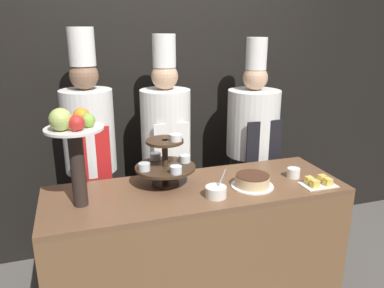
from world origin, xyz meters
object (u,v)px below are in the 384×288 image
Objects in this scene: tiered_stand at (166,162)px; serving_bowl_near at (216,192)px; fruit_pedestal at (73,138)px; chef_left at (90,151)px; cake_round at (252,181)px; cake_square_tray at (318,182)px; cup_white at (293,173)px; chef_center_left at (166,147)px; chef_center_right at (252,143)px.

serving_bowl_near is (0.23, -0.26, -0.12)m from tiered_stand.
chef_left is (0.10, 0.63, -0.28)m from fruit_pedestal.
cake_round is 0.41m from cake_square_tray.
fruit_pedestal is 0.30× the size of chef_left.
cake_square_tray is at bearing -18.32° from tiered_stand.
cup_white is at bearing 11.67° from serving_bowl_near.
cake_round is at bearing -36.61° from chef_left.
serving_bowl_near is 0.09× the size of chef_left.
cup_white is 0.05× the size of chef_left.
chef_left is at bearing 81.11° from fruit_pedestal.
serving_bowl_near is at bearing -168.33° from cup_white.
fruit_pedestal is at bearing 173.50° from cake_square_tray.
chef_center_left reaches higher than cup_white.
chef_left reaches higher than cake_square_tray.
cake_square_tray is 1.10m from chef_center_left.
chef_center_left is 0.71m from chef_center_right.
cup_white is (0.32, 0.05, -0.01)m from cake_round.
serving_bowl_near is 1.00m from chef_left.
tiered_stand is 0.67× the size of fruit_pedestal.
cake_square_tray is at bearing -85.50° from chef_center_right.
tiered_stand is 0.54m from cake_round.
tiered_stand is 0.59m from fruit_pedestal.
cake_round is 0.78m from chef_center_left.
chef_left is at bearing 180.00° from chef_center_right.
cake_square_tray is (1.41, -0.16, -0.37)m from fruit_pedestal.
fruit_pedestal is at bearing 170.63° from serving_bowl_near.
chef_center_right is (1.35, 0.63, -0.34)m from fruit_pedestal.
chef_center_right reaches higher than cake_round.
serving_bowl_near is 0.09× the size of chef_center_right.
chef_center_left is (-0.69, 0.63, 0.05)m from cup_white.
chef_left reaches higher than cup_white.
tiered_stand reaches higher than serving_bowl_near.
fruit_pedestal reaches higher than tiered_stand.
cup_white is 0.05× the size of chef_center_left.
cake_square_tray is (0.89, -0.30, -0.13)m from tiered_stand.
cup_white is at bearing 9.32° from cake_round.
cake_round is 0.15× the size of chef_center_right.
chef_center_right is at bearing 63.78° from cake_round.
cup_white is 0.39× the size of cake_square_tray.
chef_left is at bearing -180.00° from chef_center_left.
chef_left reaches higher than fruit_pedestal.
fruit_pedestal is at bearing 179.89° from cup_white.
serving_bowl_near is at bearing -9.37° from fruit_pedestal.
tiered_stand is 0.97m from chef_center_right.
tiered_stand is 0.20× the size of chef_left.
cake_round is at bearing 165.11° from cake_square_tray.
tiered_stand is at bearing 161.68° from cake_square_tray.
chef_center_left is (-0.11, 0.75, 0.05)m from serving_bowl_near.
chef_center_left is (0.55, 0.00, -0.03)m from chef_left.
cup_white is at bearing -91.37° from chef_center_right.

